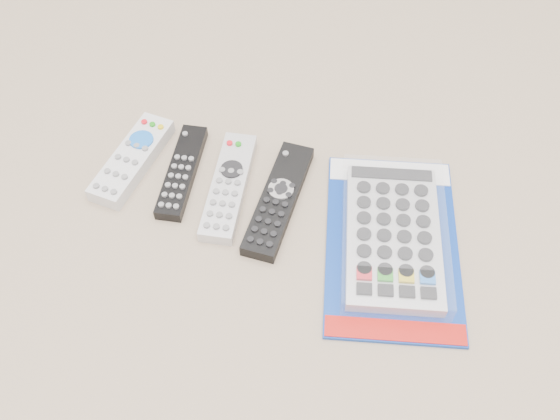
% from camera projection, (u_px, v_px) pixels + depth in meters
% --- Properties ---
extents(remote_small_grey, '(0.07, 0.17, 0.03)m').
position_uv_depth(remote_small_grey, '(132.00, 159.00, 0.91)').
color(remote_small_grey, silver).
rests_on(remote_small_grey, ground).
extents(remote_slim_black, '(0.05, 0.17, 0.02)m').
position_uv_depth(remote_slim_black, '(182.00, 172.00, 0.90)').
color(remote_slim_black, black).
rests_on(remote_slim_black, ground).
extents(remote_silver_dvd, '(0.07, 0.19, 0.02)m').
position_uv_depth(remote_silver_dvd, '(229.00, 186.00, 0.88)').
color(remote_silver_dvd, silver).
rests_on(remote_silver_dvd, ground).
extents(remote_large_black, '(0.06, 0.20, 0.02)m').
position_uv_depth(remote_large_black, '(279.00, 200.00, 0.87)').
color(remote_large_black, black).
rests_on(remote_large_black, ground).
extents(jumbo_remote_packaged, '(0.22, 0.32, 0.04)m').
position_uv_depth(jumbo_remote_packaged, '(393.00, 235.00, 0.82)').
color(jumbo_remote_packaged, '#0D3394').
rests_on(jumbo_remote_packaged, ground).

